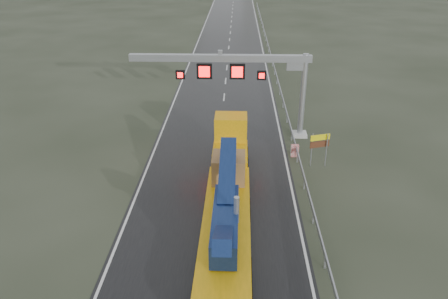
{
  "coord_description": "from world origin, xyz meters",
  "views": [
    {
      "loc": [
        1.41,
        -16.97,
        15.52
      ],
      "look_at": [
        0.61,
        8.44,
        3.2
      ],
      "focal_mm": 35.0,
      "sensor_mm": 36.0,
      "label": 1
    }
  ],
  "objects_px": {
    "heavy_haul_truck": "(228,182)",
    "exit_sign_pair": "(320,144)",
    "sign_gantry": "(246,73)",
    "striped_barrier": "(295,151)"
  },
  "relations": [
    {
      "from": "exit_sign_pair",
      "to": "striped_barrier",
      "type": "xyz_separation_m",
      "value": [
        -1.56,
        1.56,
        -1.35
      ]
    },
    {
      "from": "sign_gantry",
      "to": "striped_barrier",
      "type": "relative_size",
      "value": 15.11
    },
    {
      "from": "sign_gantry",
      "to": "heavy_haul_truck",
      "type": "distance_m",
      "value": 11.83
    },
    {
      "from": "sign_gantry",
      "to": "exit_sign_pair",
      "type": "height_order",
      "value": "sign_gantry"
    },
    {
      "from": "heavy_haul_truck",
      "to": "exit_sign_pair",
      "type": "relative_size",
      "value": 7.03
    },
    {
      "from": "sign_gantry",
      "to": "striped_barrier",
      "type": "xyz_separation_m",
      "value": [
        3.9,
        -3.99,
        -5.12
      ]
    },
    {
      "from": "sign_gantry",
      "to": "exit_sign_pair",
      "type": "relative_size",
      "value": 5.67
    },
    {
      "from": "sign_gantry",
      "to": "heavy_haul_truck",
      "type": "relative_size",
      "value": 0.81
    },
    {
      "from": "striped_barrier",
      "to": "exit_sign_pair",
      "type": "bearing_deg",
      "value": -48.03
    },
    {
      "from": "heavy_haul_truck",
      "to": "exit_sign_pair",
      "type": "xyz_separation_m",
      "value": [
        6.64,
        5.54,
        0.16
      ]
    }
  ]
}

